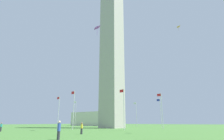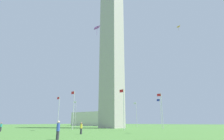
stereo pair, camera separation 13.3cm
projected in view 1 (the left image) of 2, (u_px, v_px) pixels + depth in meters
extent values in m
plane|color=#3D6B2D|center=(112.00, 128.00, 53.66)|extent=(260.00, 260.00, 0.00)
cube|color=#A8A399|center=(112.00, 54.00, 60.00)|extent=(5.80, 5.80, 46.37)
cylinder|color=silver|center=(75.00, 114.00, 63.46)|extent=(0.14, 0.14, 8.91)
cube|color=white|center=(75.00, 102.00, 64.86)|extent=(1.00, 0.03, 0.64)
cylinder|color=silver|center=(58.00, 112.00, 52.37)|extent=(0.14, 0.14, 8.91)
cube|color=red|center=(58.00, 98.00, 53.77)|extent=(1.00, 0.03, 0.64)
cylinder|color=silver|center=(74.00, 110.00, 42.74)|extent=(0.14, 0.14, 8.91)
cube|color=red|center=(73.00, 93.00, 44.14)|extent=(1.00, 0.03, 0.64)
cylinder|color=silver|center=(124.00, 109.00, 40.22)|extent=(0.14, 0.14, 8.91)
cube|color=red|center=(122.00, 91.00, 41.62)|extent=(1.00, 0.03, 0.64)
cylinder|color=silver|center=(162.00, 111.00, 46.29)|extent=(0.14, 0.14, 8.91)
cube|color=red|center=(159.00, 95.00, 47.69)|extent=(1.00, 0.03, 0.64)
cylinder|color=silver|center=(161.00, 113.00, 57.39)|extent=(0.14, 0.14, 8.91)
cube|color=#1E2D99|center=(158.00, 100.00, 58.79)|extent=(1.00, 0.03, 0.64)
cylinder|color=silver|center=(136.00, 114.00, 67.01)|extent=(0.14, 0.14, 8.91)
cube|color=white|center=(135.00, 103.00, 68.42)|extent=(1.00, 0.03, 0.64)
cylinder|color=silver|center=(105.00, 115.00, 69.53)|extent=(0.14, 0.14, 8.91)
cube|color=white|center=(104.00, 104.00, 70.93)|extent=(1.00, 0.03, 0.64)
cylinder|color=#2D2D38|center=(1.00, 129.00, 34.00)|extent=(0.29, 0.29, 0.80)
cylinder|color=teal|center=(1.00, 125.00, 34.18)|extent=(0.32, 0.32, 0.56)
sphere|color=#936B4C|center=(2.00, 123.00, 34.29)|extent=(0.24, 0.24, 0.24)
cylinder|color=#2D2D38|center=(82.00, 131.00, 26.33)|extent=(0.29, 0.29, 0.80)
cylinder|color=yellow|center=(82.00, 126.00, 26.52)|extent=(0.32, 0.32, 0.57)
sphere|color=#936B4C|center=(82.00, 123.00, 26.63)|extent=(0.24, 0.24, 0.24)
cylinder|color=#2D2D38|center=(58.00, 136.00, 17.88)|extent=(0.29, 0.29, 0.80)
cylinder|color=#3851B2|center=(59.00, 127.00, 18.09)|extent=(0.32, 0.32, 0.75)
sphere|color=beige|center=(59.00, 122.00, 18.23)|extent=(0.24, 0.24, 0.24)
cube|color=purple|center=(97.00, 28.00, 41.56)|extent=(1.79, 1.76, 0.67)
cylinder|color=#67278E|center=(97.00, 32.00, 41.27)|extent=(0.04, 0.04, 1.61)
cube|color=orange|center=(178.00, 27.00, 53.18)|extent=(1.16, 1.18, 0.32)
cylinder|color=#A75C15|center=(179.00, 29.00, 52.99)|extent=(0.04, 0.04, 1.06)
cube|color=beige|center=(95.00, 119.00, 93.66)|extent=(23.31, 11.14, 6.67)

